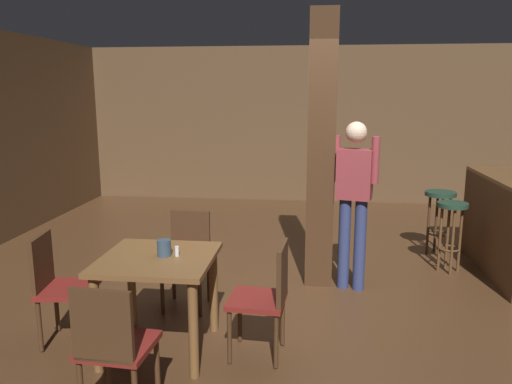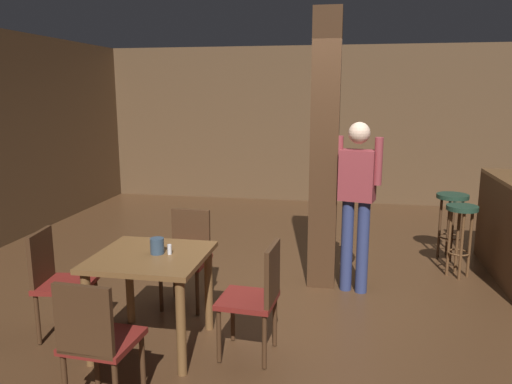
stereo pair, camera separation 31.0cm
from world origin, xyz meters
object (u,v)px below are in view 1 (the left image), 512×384
at_px(bar_counter, 503,225).
at_px(bar_stool_mid, 440,207).
at_px(chair_west, 58,283).
at_px(chair_south, 113,343).
at_px(bar_stool_near, 451,221).
at_px(salt_shaker, 177,251).
at_px(standing_person, 354,194).
at_px(chair_east, 267,294).
at_px(chair_north, 188,254).
at_px(napkin_cup, 164,248).
at_px(dining_table, 158,274).

bearing_deg(bar_counter, bar_stool_mid, 132.36).
bearing_deg(chair_west, bar_stool_mid, 36.68).
relative_size(chair_south, bar_stool_near, 1.11).
height_order(bar_stool_near, bar_stool_mid, same).
xyz_separation_m(salt_shaker, bar_stool_near, (2.57, 2.04, -0.22)).
bearing_deg(standing_person, chair_west, -149.81).
xyz_separation_m(bar_counter, bar_stool_mid, (-0.55, 0.60, 0.05)).
xyz_separation_m(chair_east, bar_counter, (2.44, 2.09, 0.05)).
bearing_deg(bar_stool_mid, chair_west, -143.32).
distance_m(chair_north, standing_person, 1.75).
height_order(napkin_cup, bar_counter, bar_counter).
bearing_deg(chair_south, bar_counter, 41.84).
relative_size(chair_north, napkin_cup, 7.13).
relative_size(dining_table, salt_shaker, 10.87).
bearing_deg(bar_stool_near, napkin_cup, -142.52).
xyz_separation_m(chair_east, chair_west, (-1.68, 0.03, 0.00)).
height_order(chair_west, bar_stool_near, chair_west).
bearing_deg(bar_stool_near, bar_counter, 2.15).
bearing_deg(dining_table, standing_person, 42.28).
bearing_deg(chair_east, bar_stool_mid, 54.93).
relative_size(chair_west, bar_stool_near, 1.11).
xyz_separation_m(chair_north, standing_person, (1.56, 0.60, 0.50)).
distance_m(salt_shaker, standing_person, 2.02).
bearing_deg(chair_west, napkin_cup, -0.28).
relative_size(chair_north, standing_person, 0.52).
xyz_separation_m(standing_person, bar_stool_near, (1.13, 0.63, -0.41)).
xyz_separation_m(chair_east, standing_person, (0.74, 1.44, 0.50)).
xyz_separation_m(chair_north, chair_west, (-0.86, -0.81, 0.00)).
bearing_deg(napkin_cup, salt_shaker, 1.25).
height_order(standing_person, bar_stool_near, standing_person).
bearing_deg(chair_north, bar_counter, 20.93).
height_order(chair_east, chair_west, same).
height_order(standing_person, bar_stool_mid, standing_person).
xyz_separation_m(chair_east, bar_stool_mid, (1.89, 2.69, 0.10)).
bearing_deg(chair_east, chair_south, -135.05).
xyz_separation_m(chair_north, salt_shaker, (0.13, -0.82, 0.30)).
distance_m(dining_table, salt_shaker, 0.24).
distance_m(chair_west, bar_stool_mid, 4.46).
bearing_deg(chair_west, chair_north, 43.55).
xyz_separation_m(chair_north, bar_stool_mid, (2.72, 1.85, 0.10)).
bearing_deg(chair_west, salt_shaker, -0.12).
bearing_deg(napkin_cup, chair_north, 92.27).
height_order(chair_east, bar_counter, bar_counter).
distance_m(chair_east, napkin_cup, 0.86).
relative_size(dining_table, bar_stool_near, 1.07).
bearing_deg(bar_stool_mid, dining_table, -135.45).
bearing_deg(bar_stool_mid, chair_south, -127.76).
relative_size(chair_east, napkin_cup, 7.13).
height_order(chair_south, napkin_cup, chair_south).
bearing_deg(bar_counter, standing_person, -158.96).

